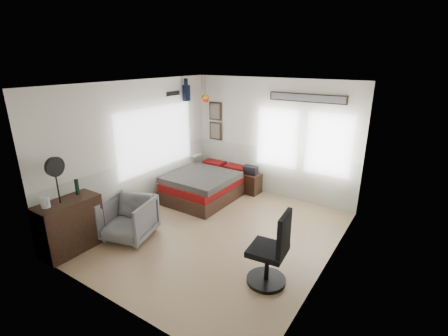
{
  "coord_description": "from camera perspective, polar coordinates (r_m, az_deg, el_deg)",
  "views": [
    {
      "loc": [
        3.05,
        -4.39,
        3.11
      ],
      "look_at": [
        -0.1,
        0.4,
        1.15
      ],
      "focal_mm": 26.0,
      "sensor_mm": 36.0,
      "label": 1
    }
  ],
  "objects": [
    {
      "name": "task_chair",
      "position": [
        4.77,
        8.39,
        -14.95
      ],
      "size": [
        0.57,
        0.57,
        1.15
      ],
      "rotation": [
        0.0,
        0.0,
        0.11
      ],
      "color": "black",
      "rests_on": "ground_plane"
    },
    {
      "name": "bottle",
      "position": [
        6.03,
        -24.44,
        -3.03
      ],
      "size": [
        0.07,
        0.07,
        0.26
      ],
      "primitive_type": "cylinder",
      "color": "black",
      "rests_on": "dresser"
    },
    {
      "name": "stand_fan",
      "position": [
        5.63,
        -27.65,
        0.07
      ],
      "size": [
        0.13,
        0.32,
        0.77
      ],
      "rotation": [
        0.0,
        0.0,
        0.17
      ],
      "color": "black",
      "rests_on": "dresser"
    },
    {
      "name": "armchair",
      "position": [
        6.11,
        -16.43,
        -8.49
      ],
      "size": [
        1.0,
        1.02,
        0.76
      ],
      "primitive_type": "imported",
      "rotation": [
        0.0,
        0.0,
        0.27
      ],
      "color": "slate",
      "rests_on": "ground_plane"
    },
    {
      "name": "dresser",
      "position": [
        6.06,
        -25.46,
        -9.14
      ],
      "size": [
        0.48,
        1.0,
        0.9
      ],
      "primitive_type": "cube",
      "color": "black",
      "rests_on": "ground_plane"
    },
    {
      "name": "wall_decor",
      "position": [
        7.65,
        0.13,
        11.29
      ],
      "size": [
        3.55,
        1.32,
        1.44
      ],
      "color": "#3C2916",
      "rests_on": "room_shell"
    },
    {
      "name": "kettle",
      "position": [
        5.74,
        -28.93,
        -5.28
      ],
      "size": [
        0.16,
        0.13,
        0.18
      ],
      "rotation": [
        0.0,
        0.0,
        0.25
      ],
      "color": "silver",
      "rests_on": "dresser"
    },
    {
      "name": "ground_plane",
      "position": [
        6.18,
        -1.29,
        -11.37
      ],
      "size": [
        4.0,
        4.5,
        0.01
      ],
      "primitive_type": "cube",
      "color": "tan"
    },
    {
      "name": "room_shell",
      "position": [
        5.74,
        -0.98,
        3.75
      ],
      "size": [
        4.02,
        4.52,
        2.71
      ],
      "color": "silver",
      "rests_on": "ground_plane"
    },
    {
      "name": "nightstand",
      "position": [
        7.84,
        4.61,
        -2.66
      ],
      "size": [
        0.5,
        0.41,
        0.48
      ],
      "primitive_type": "cube",
      "rotation": [
        0.0,
        0.0,
        -0.06
      ],
      "color": "black",
      "rests_on": "ground_plane"
    },
    {
      "name": "black_bag",
      "position": [
        7.73,
        4.67,
        -0.35
      ],
      "size": [
        0.35,
        0.24,
        0.19
      ],
      "primitive_type": "cube",
      "rotation": [
        0.0,
        0.0,
        0.08
      ],
      "color": "black",
      "rests_on": "nightstand"
    },
    {
      "name": "bed",
      "position": [
        7.55,
        -3.12,
        -2.99
      ],
      "size": [
        1.41,
        1.93,
        0.61
      ],
      "rotation": [
        0.0,
        0.0,
        -0.01
      ],
      "color": "black",
      "rests_on": "ground_plane"
    }
  ]
}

